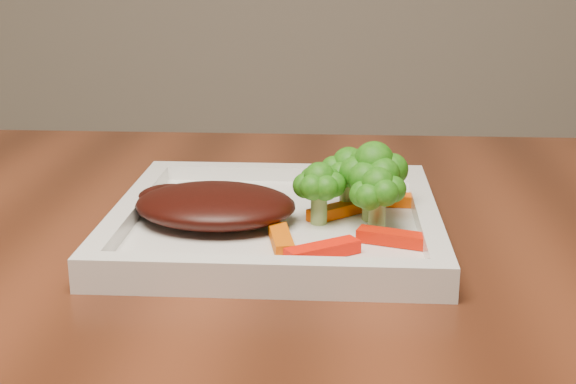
{
  "coord_description": "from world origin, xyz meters",
  "views": [
    {
      "loc": [
        -0.45,
        -0.66,
        0.98
      ],
      "look_at": [
        -0.5,
        -0.02,
        0.79
      ],
      "focal_mm": 50.0,
      "sensor_mm": 36.0,
      "label": 1
    }
  ],
  "objects": [
    {
      "name": "broccoli_0",
      "position": [
        -0.44,
        0.01,
        0.8
      ],
      "size": [
        0.06,
        0.06,
        0.07
      ],
      "primitive_type": null,
      "rotation": [
        0.0,
        0.0,
        0.2
      ],
      "color": "#216E12",
      "rests_on": "plate"
    },
    {
      "name": "broccoli_1",
      "position": [
        -0.42,
        -0.01,
        0.79
      ],
      "size": [
        0.08,
        0.08,
        0.06
      ],
      "primitive_type": null,
      "rotation": [
        0.0,
        0.0,
        0.33
      ],
      "color": "#336C12",
      "rests_on": "plate"
    },
    {
      "name": "plate",
      "position": [
        -0.51,
        -0.02,
        0.76
      ],
      "size": [
        0.27,
        0.27,
        0.01
      ],
      "primitive_type": "cube",
      "color": "white",
      "rests_on": "dining_table"
    },
    {
      "name": "broccoli_2",
      "position": [
        -0.42,
        -0.04,
        0.79
      ],
      "size": [
        0.06,
        0.06,
        0.06
      ],
      "primitive_type": null,
      "rotation": [
        0.0,
        0.0,
        -0.29
      ],
      "color": "#2F6410",
      "rests_on": "plate"
    },
    {
      "name": "carrot_1",
      "position": [
        -0.41,
        -0.07,
        0.77
      ],
      "size": [
        0.06,
        0.03,
        0.01
      ],
      "primitive_type": "cube",
      "rotation": [
        0.0,
        0.0,
        -0.32
      ],
      "color": "red",
      "rests_on": "plate"
    },
    {
      "name": "carrot_2",
      "position": [
        -0.5,
        -0.08,
        0.77
      ],
      "size": [
        0.02,
        0.06,
        0.01
      ],
      "primitive_type": "cube",
      "rotation": [
        0.0,
        0.0,
        1.76
      ],
      "color": "#D65603",
      "rests_on": "plate"
    },
    {
      "name": "steak",
      "position": [
        -0.56,
        -0.03,
        0.78
      ],
      "size": [
        0.14,
        0.12,
        0.03
      ],
      "primitive_type": "ellipsoid",
      "rotation": [
        0.0,
        0.0,
        -0.09
      ],
      "color": "black",
      "rests_on": "plate"
    },
    {
      "name": "carrot_0",
      "position": [
        -0.46,
        -0.1,
        0.77
      ],
      "size": [
        0.06,
        0.05,
        0.01
      ],
      "primitive_type": "cube",
      "rotation": [
        0.0,
        0.0,
        0.58
      ],
      "color": "#F51304",
      "rests_on": "plate"
    },
    {
      "name": "carrot_3",
      "position": [
        -0.4,
        0.03,
        0.77
      ],
      "size": [
        0.06,
        0.02,
        0.01
      ],
      "primitive_type": "cube",
      "rotation": [
        0.0,
        0.0,
        -0.06
      ],
      "color": "#FF5904",
      "rests_on": "plate"
    },
    {
      "name": "broccoli_3",
      "position": [
        -0.47,
        -0.03,
        0.79
      ],
      "size": [
        0.06,
        0.06,
        0.06
      ],
      "primitive_type": null,
      "rotation": [
        0.0,
        0.0,
        0.17
      ],
      "color": "#126F16",
      "rests_on": "plate"
    },
    {
      "name": "carrot_6",
      "position": [
        -0.46,
        -0.01,
        0.77
      ],
      "size": [
        0.05,
        0.05,
        0.01
      ],
      "primitive_type": "cube",
      "rotation": [
        0.0,
        0.0,
        0.71
      ],
      "color": "#FF5704",
      "rests_on": "plate"
    }
  ]
}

